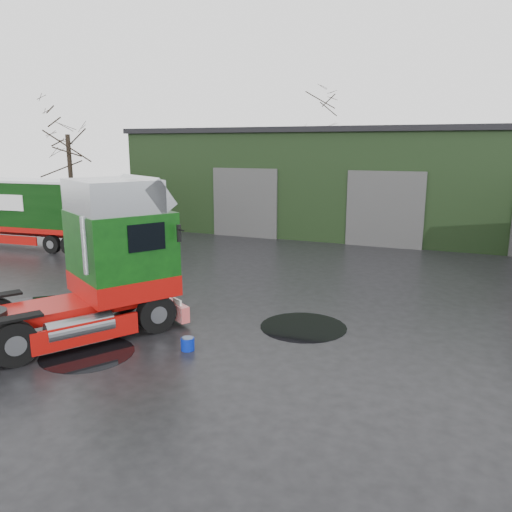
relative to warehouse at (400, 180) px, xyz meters
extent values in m
plane|color=black|center=(-2.00, -20.00, -3.16)|extent=(100.00, 100.00, 0.00)
cube|color=black|center=(0.00, 0.00, -0.16)|extent=(32.00, 12.00, 6.00)
cube|color=black|center=(0.00, 0.00, 2.99)|extent=(32.40, 12.40, 0.30)
cylinder|color=#071E9E|center=(-2.74, -21.93, -2.99)|extent=(0.39, 0.39, 0.34)
cylinder|color=black|center=(-5.03, -23.14, -3.15)|extent=(2.41, 2.41, 0.01)
cylinder|color=black|center=(-0.40, -19.13, -3.15)|extent=(2.59, 2.59, 0.01)
cylinder|color=black|center=(-8.59, -21.51, -3.15)|extent=(4.52, 4.52, 0.01)
camera|label=1|loc=(3.63, -32.69, 2.16)|focal=35.00mm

